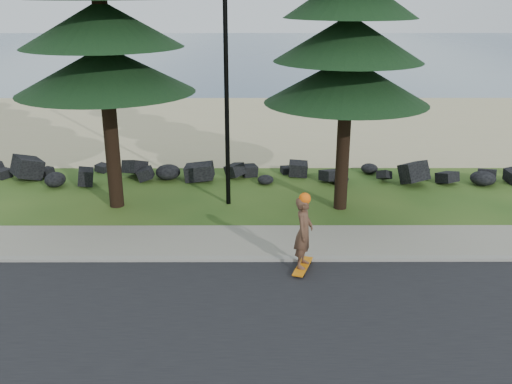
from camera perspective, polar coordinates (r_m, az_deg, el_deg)
ground at (r=15.23m, az=-3.29°, el=-5.39°), size 160.00×160.00×0.00m
road at (r=11.31m, az=-4.50°, el=-14.99°), size 160.00×7.00×0.02m
kerb at (r=14.40m, az=-3.48°, el=-6.72°), size 160.00×0.20×0.10m
sidewalk at (r=15.39m, az=-3.25°, el=-4.94°), size 160.00×2.00×0.08m
beach_sand at (r=29.02m, az=-1.81°, el=6.77°), size 160.00×15.00×0.01m
ocean at (r=65.11m, az=-0.92°, el=13.87°), size 160.00×58.00×0.01m
seawall_boulders at (r=20.44m, az=-2.49°, el=1.24°), size 60.00×2.40×1.10m
lamp_post at (r=17.16m, az=-3.00°, el=11.89°), size 0.25×0.14×8.14m
skateboarder at (r=13.57m, az=4.80°, el=-4.06°), size 0.60×1.09×1.97m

